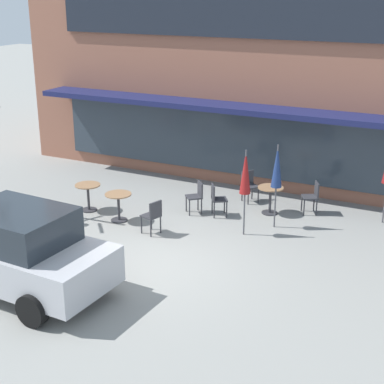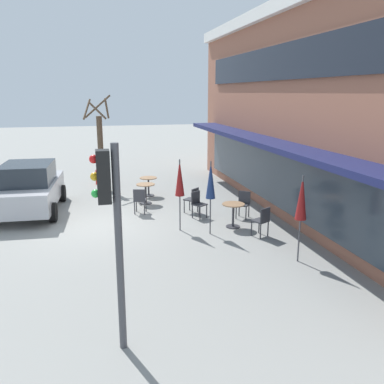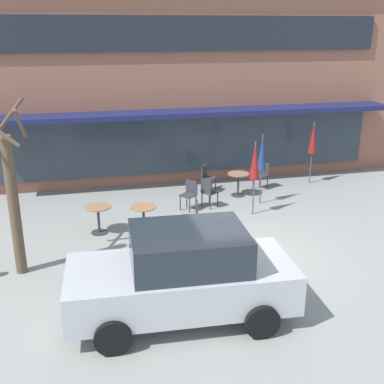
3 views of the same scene
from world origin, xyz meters
name	(u,v)px [view 3 (image 3 of 3)]	position (x,y,z in m)	size (l,w,h in m)	color
ground_plane	(243,255)	(0.00, 0.00, 0.00)	(80.00, 80.00, 0.00)	gray
building_facade	(167,72)	(0.00, 9.96, 3.50)	(16.58, 9.10, 7.00)	#935B47
cafe_table_near_wall	(238,181)	(1.25, 4.15, 0.52)	(0.70, 0.70, 0.76)	#333338
cafe_table_streetside	(98,215)	(-3.33, 2.12, 0.52)	(0.70, 0.70, 0.76)	#333338
cafe_table_by_tree	(144,215)	(-2.16, 1.85, 0.52)	(0.70, 0.70, 0.76)	#333338
patio_umbrella_green_folded	(255,161)	(1.15, 2.48, 1.63)	(0.28, 0.28, 2.20)	#4C4C51
patio_umbrella_cream_folded	(262,153)	(1.68, 3.28, 1.63)	(0.28, 0.28, 2.20)	#4C4C51
patio_umbrella_corner_open	(313,138)	(4.15, 4.86, 1.63)	(0.28, 0.28, 2.20)	#4C4C51
cafe_chair_0	(262,174)	(2.28, 4.68, 0.53)	(0.54, 0.54, 0.89)	#333338
cafe_chair_1	(208,191)	(0.02, 3.33, 0.53)	(0.55, 0.55, 0.89)	#333338
cafe_chair_2	(190,193)	(-0.57, 3.30, 0.53)	(0.57, 0.57, 0.89)	#333338
cafe_chair_3	(193,216)	(-0.90, 1.49, 0.53)	(0.50, 0.50, 0.89)	#333338
cafe_chair_4	(207,176)	(0.37, 4.82, 0.53)	(0.56, 0.56, 0.89)	#333338
parked_sedan	(183,275)	(-1.96, -2.21, 0.88)	(4.28, 2.18, 1.76)	#B7B7BC
street_tree	(11,195)	(-5.16, 0.31, 1.84)	(1.10, 1.22, 4.02)	brown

